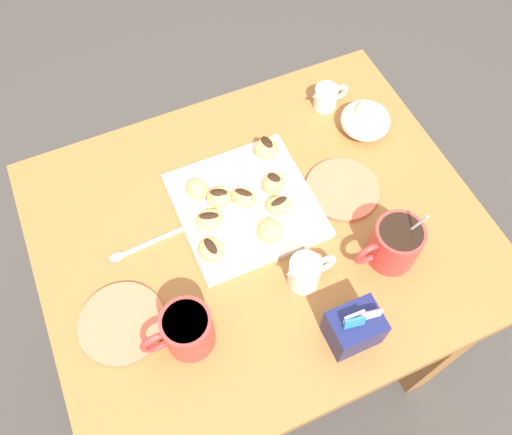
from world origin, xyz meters
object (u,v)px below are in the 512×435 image
beignet_6 (197,189)px  beignet_1 (211,250)px  beignet_0 (244,198)px  beignet_4 (219,197)px  coffee_mug_red_right (187,330)px  sugar_caddy (354,328)px  cream_pitcher_white (306,272)px  saucer_coral_left (342,189)px  coffee_mug_red_left (395,243)px  beignet_3 (270,231)px  pastry_plate_square (246,205)px  beignet_7 (279,206)px  saucer_coral_right (122,323)px  chocolate_sauce_pitcher (327,96)px  ice_cream_bowl (366,119)px  beignet_2 (274,183)px  beignet_5 (267,148)px  dining_table (260,262)px  beignet_8 (210,220)px

beignet_6 → beignet_1: bearing=80.4°
beignet_0 → beignet_4: size_ratio=1.04×
coffee_mug_red_right → sugar_caddy: (-0.27, 0.11, -0.01)m
cream_pitcher_white → saucer_coral_left: bearing=-137.6°
coffee_mug_red_right → cream_pitcher_white: (-0.24, -0.02, -0.01)m
coffee_mug_red_left → saucer_coral_left: 0.18m
beignet_4 → beignet_3: bearing=118.7°
beignet_4 → pastry_plate_square: bearing=152.7°
beignet_7 → beignet_0: bearing=-37.3°
beignet_0 → beignet_6: same height
sugar_caddy → saucer_coral_right: 0.42m
cream_pitcher_white → saucer_coral_right: bearing=-9.3°
pastry_plate_square → chocolate_sauce_pitcher: 0.33m
saucer_coral_left → sugar_caddy: bearing=64.3°
ice_cream_bowl → beignet_3: size_ratio=2.07×
sugar_caddy → beignet_0: bearing=-78.0°
beignet_7 → coffee_mug_red_left: bearing=132.2°
beignet_3 → beignet_2: bearing=-118.4°
ice_cream_bowl → beignet_2: ice_cream_bowl is taller
coffee_mug_red_right → beignet_5: 0.42m
pastry_plate_square → saucer_coral_right: bearing=24.4°
coffee_mug_red_right → chocolate_sauce_pitcher: (-0.48, -0.39, -0.02)m
dining_table → saucer_coral_left: size_ratio=5.68×
coffee_mug_red_right → sugar_caddy: 0.29m
beignet_5 → beignet_8: beignet_5 is taller
coffee_mug_red_left → chocolate_sauce_pitcher: (-0.06, -0.39, -0.02)m
pastry_plate_square → beignet_3: bearing=99.3°
cream_pitcher_white → beignet_3: bearing=-77.7°
beignet_2 → saucer_coral_right: bearing=21.6°
ice_cream_bowl → chocolate_sauce_pitcher: ice_cream_bowl is taller
coffee_mug_red_right → beignet_3: coffee_mug_red_right is taller
beignet_7 → pastry_plate_square: bearing=-36.6°
chocolate_sauce_pitcher → beignet_7: chocolate_sauce_pitcher is taller
beignet_1 → beignet_2: 0.19m
ice_cream_bowl → beignet_6: ice_cream_bowl is taller
beignet_4 → beignet_7: bearing=147.5°
sugar_caddy → beignet_8: sugar_caddy is taller
saucer_coral_left → beignet_3: beignet_3 is taller
beignet_2 → beignet_8: bearing=9.1°
beignet_3 → beignet_6: (0.09, -0.15, -0.00)m
chocolate_sauce_pitcher → beignet_3: chocolate_sauce_pitcher is taller
cream_pitcher_white → beignet_0: size_ratio=2.02×
cream_pitcher_white → sugar_caddy: bearing=102.8°
beignet_1 → beignet_5: size_ratio=1.02×
beignet_5 → coffee_mug_red_right: bearing=46.8°
saucer_coral_right → beignet_4: 0.30m
coffee_mug_red_left → chocolate_sauce_pitcher: size_ratio=1.63×
dining_table → cream_pitcher_white: 0.24m
pastry_plate_square → saucer_coral_right: (0.30, 0.14, -0.00)m
beignet_8 → beignet_4: bearing=-132.8°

